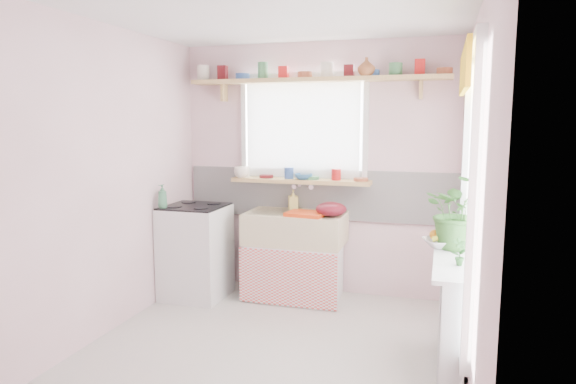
% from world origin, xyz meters
% --- Properties ---
extents(room, '(3.20, 3.20, 3.20)m').
position_xyz_m(room, '(0.66, 0.86, 1.37)').
color(room, beige).
rests_on(room, ground).
extents(sink_unit, '(0.95, 0.65, 1.11)m').
position_xyz_m(sink_unit, '(-0.15, 1.29, 0.43)').
color(sink_unit, white).
rests_on(sink_unit, ground).
extents(cooker, '(0.58, 0.58, 0.93)m').
position_xyz_m(cooker, '(-1.10, 1.05, 0.46)').
color(cooker, white).
rests_on(cooker, ground).
extents(radiator_ledge, '(0.22, 0.95, 0.78)m').
position_xyz_m(radiator_ledge, '(1.30, 0.20, 0.40)').
color(radiator_ledge, white).
rests_on(radiator_ledge, ground).
extents(windowsill, '(1.40, 0.22, 0.04)m').
position_xyz_m(windowsill, '(-0.15, 1.48, 1.14)').
color(windowsill, '#D8B56E').
rests_on(windowsill, room).
extents(pine_shelf, '(2.52, 0.24, 0.04)m').
position_xyz_m(pine_shelf, '(0.00, 1.47, 2.12)').
color(pine_shelf, '#D8B56E').
rests_on(pine_shelf, room).
extents(shelf_crockery, '(2.47, 0.11, 0.12)m').
position_xyz_m(shelf_crockery, '(-0.04, 1.47, 2.19)').
color(shelf_crockery, silver).
rests_on(shelf_crockery, pine_shelf).
extents(sill_crockery, '(1.35, 0.11, 0.12)m').
position_xyz_m(sill_crockery, '(-0.20, 1.48, 1.21)').
color(sill_crockery, silver).
rests_on(sill_crockery, windowsill).
extents(dish_tray, '(0.38, 0.30, 0.03)m').
position_xyz_m(dish_tray, '(-0.01, 1.18, 0.87)').
color(dish_tray, '#F74816').
rests_on(dish_tray, sink_unit).
extents(colander, '(0.34, 0.34, 0.13)m').
position_xyz_m(colander, '(0.22, 1.23, 0.92)').
color(colander, maroon).
rests_on(colander, sink_unit).
extents(jade_plant, '(0.57, 0.51, 0.57)m').
position_xyz_m(jade_plant, '(1.33, 0.60, 1.06)').
color(jade_plant, '#366B2A').
rests_on(jade_plant, radiator_ledge).
extents(fruit_bowl, '(0.35, 0.35, 0.06)m').
position_xyz_m(fruit_bowl, '(1.21, 0.60, 0.81)').
color(fruit_bowl, silver).
rests_on(fruit_bowl, radiator_ledge).
extents(herb_pot, '(0.12, 0.10, 0.19)m').
position_xyz_m(herb_pot, '(1.33, 0.12, 0.87)').
color(herb_pot, '#295F26').
rests_on(herb_pot, radiator_ledge).
extents(soap_bottle_sink, '(0.12, 0.12, 0.20)m').
position_xyz_m(soap_bottle_sink, '(-0.23, 1.50, 0.95)').
color(soap_bottle_sink, '#E9D267').
rests_on(soap_bottle_sink, sink_unit).
extents(sill_cup, '(0.16, 0.16, 0.11)m').
position_xyz_m(sill_cup, '(-0.76, 1.42, 1.21)').
color(sill_cup, white).
rests_on(sill_cup, windowsill).
extents(sill_bowl, '(0.23, 0.23, 0.06)m').
position_xyz_m(sill_bowl, '(-0.11, 1.45, 1.19)').
color(sill_bowl, '#30679C').
rests_on(sill_bowl, windowsill).
extents(shelf_vase, '(0.21, 0.21, 0.17)m').
position_xyz_m(shelf_vase, '(0.49, 1.41, 2.22)').
color(shelf_vase, brown).
rests_on(shelf_vase, pine_shelf).
extents(cooker_bottle, '(0.11, 0.11, 0.22)m').
position_xyz_m(cooker_bottle, '(-1.32, 0.83, 1.03)').
color(cooker_bottle, '#41835A').
rests_on(cooker_bottle, cooker).
extents(fruit, '(0.20, 0.14, 0.10)m').
position_xyz_m(fruit, '(1.22, 0.61, 0.87)').
color(fruit, orange).
rests_on(fruit, fruit_bowl).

